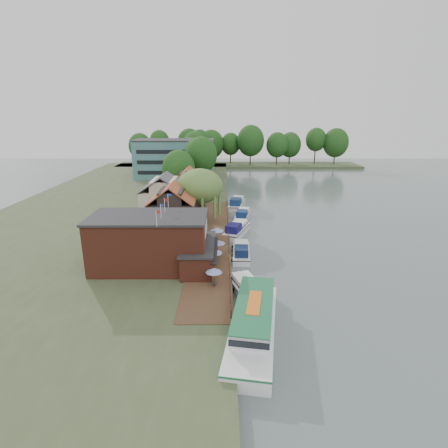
{
  "coord_description": "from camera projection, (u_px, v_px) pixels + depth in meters",
  "views": [
    {
      "loc": [
        -6.05,
        -44.98,
        20.96
      ],
      "look_at": [
        -6.0,
        12.0,
        3.0
      ],
      "focal_mm": 28.0,
      "sensor_mm": 36.0,
      "label": 1
    }
  ],
  "objects": [
    {
      "name": "land_bank",
      "position": [
        122.0,
        205.0,
        82.41
      ],
      "size": [
        50.0,
        140.0,
        1.0
      ],
      "primitive_type": "cube",
      "color": "#384728",
      "rests_on": "ground"
    },
    {
      "name": "hotel_block",
      "position": [
        175.0,
        159.0,
        113.8
      ],
      "size": [
        25.4,
        12.4,
        12.3
      ],
      "primitive_type": null,
      "color": "#38666B",
      "rests_on": "land_bank"
    },
    {
      "name": "umbrella_3",
      "position": [
        210.0,
        244.0,
        52.59
      ],
      "size": [
        2.15,
        2.15,
        2.38
      ],
      "primitive_type": null,
      "color": "navy",
      "rests_on": "quay_deck"
    },
    {
      "name": "cruiser_0",
      "position": [
        249.0,
        288.0,
        41.58
      ],
      "size": [
        5.96,
        10.19,
        2.34
      ],
      "primitive_type": null,
      "rotation": [
        0.0,
        0.0,
        0.31
      ],
      "color": "white",
      "rests_on": "ground"
    },
    {
      "name": "swan",
      "position": [
        238.0,
        315.0,
        37.69
      ],
      "size": [
        0.44,
        0.44,
        0.44
      ],
      "primitive_type": "sphere",
      "color": "white",
      "rests_on": "ground"
    },
    {
      "name": "bank_tree_5",
      "position": [
        200.0,
        148.0,
        136.9
      ],
      "size": [
        7.75,
        7.75,
        14.41
      ],
      "primitive_type": null,
      "color": "#143811",
      "rests_on": "land_bank"
    },
    {
      "name": "cottage_a",
      "position": [
        173.0,
        208.0,
        60.96
      ],
      "size": [
        8.6,
        7.6,
        8.5
      ],
      "primitive_type": null,
      "color": "black",
      "rests_on": "land_bank"
    },
    {
      "name": "tour_boat",
      "position": [
        253.0,
        321.0,
        33.98
      ],
      "size": [
        6.83,
        16.05,
        3.4
      ],
      "primitive_type": null,
      "rotation": [
        0.0,
        0.0,
        -0.16
      ],
      "color": "silver",
      "rests_on": "ground"
    },
    {
      "name": "cottage_b",
      "position": [
        165.0,
        196.0,
        70.5
      ],
      "size": [
        9.6,
        8.6,
        8.5
      ],
      "primitive_type": null,
      "color": "beige",
      "rests_on": "land_bank"
    },
    {
      "name": "umbrella_1",
      "position": [
        214.0,
        257.0,
        47.66
      ],
      "size": [
        2.43,
        2.43,
        2.38
      ],
      "primitive_type": null,
      "color": "navy",
      "rests_on": "quay_deck"
    },
    {
      "name": "quay_deck",
      "position": [
        212.0,
        239.0,
        58.42
      ],
      "size": [
        6.0,
        50.0,
        0.1
      ],
      "primitive_type": "cube",
      "color": "#47301E",
      "rests_on": "land_bank"
    },
    {
      "name": "bank_tree_2",
      "position": [
        198.0,
        161.0,
        101.62
      ],
      "size": [
        7.98,
        7.98,
        13.71
      ],
      "primitive_type": null,
      "color": "#143811",
      "rests_on": "land_bank"
    },
    {
      "name": "cruiser_2",
      "position": [
        237.0,
        228.0,
        63.45
      ],
      "size": [
        6.39,
        10.44,
        2.41
      ],
      "primitive_type": null,
      "rotation": [
        0.0,
        0.0,
        -0.35
      ],
      "color": "silver",
      "rests_on": "ground"
    },
    {
      "name": "cruiser_1",
      "position": [
        241.0,
        250.0,
        53.48
      ],
      "size": [
        3.3,
        9.22,
        2.18
      ],
      "primitive_type": null,
      "rotation": [
        0.0,
        0.0,
        -0.04
      ],
      "color": "silver",
      "rests_on": "ground"
    },
    {
      "name": "umbrella_4",
      "position": [
        217.0,
        235.0,
        56.59
      ],
      "size": [
        2.31,
        2.31,
        2.38
      ],
      "primitive_type": null,
      "color": "#1C479A",
      "rests_on": "quay_deck"
    },
    {
      "name": "bank_tree_3",
      "position": [
        189.0,
        155.0,
        121.58
      ],
      "size": [
        7.38,
        7.38,
        12.45
      ],
      "primitive_type": null,
      "color": "#143811",
      "rests_on": "land_bank"
    },
    {
      "name": "ground",
      "position": [
        267.0,
        270.0,
        49.2
      ],
      "size": [
        260.0,
        260.0,
        0.0
      ],
      "primitive_type": "plane",
      "color": "#4F5B5B",
      "rests_on": "ground"
    },
    {
      "name": "bank_tree_4",
      "position": [
        195.0,
        151.0,
        127.77
      ],
      "size": [
        8.89,
        8.89,
        14.1
      ],
      "primitive_type": null,
      "color": "#143811",
      "rests_on": "land_bank"
    },
    {
      "name": "quay_rail",
      "position": [
        228.0,
        235.0,
        58.76
      ],
      "size": [
        0.2,
        49.0,
        1.0
      ],
      "primitive_type": null,
      "color": "black",
      "rests_on": "land_bank"
    },
    {
      "name": "umbrella_2",
      "position": [
        218.0,
        248.0,
        51.15
      ],
      "size": [
        2.28,
        2.28,
        2.38
      ],
      "primitive_type": null,
      "color": "navy",
      "rests_on": "quay_deck"
    },
    {
      "name": "cruiser_4",
      "position": [
        237.0,
        202.0,
        81.83
      ],
      "size": [
        5.14,
        10.93,
        2.57
      ],
      "primitive_type": null,
      "rotation": [
        0.0,
        0.0,
        -0.17
      ],
      "color": "silver",
      "rests_on": "ground"
    },
    {
      "name": "bank_tree_0",
      "position": [
        179.0,
        173.0,
        87.58
      ],
      "size": [
        8.27,
        8.27,
        11.6
      ],
      "primitive_type": null,
      "color": "#143811",
      "rests_on": "land_bank"
    },
    {
      "name": "umbrella_0",
      "position": [
        214.0,
        277.0,
        41.86
      ],
      "size": [
        2.05,
        2.05,
        2.38
      ],
      "primitive_type": null,
      "color": "navy",
      "rests_on": "quay_deck"
    },
    {
      "name": "cruiser_3",
      "position": [
        243.0,
        214.0,
        72.83
      ],
      "size": [
        4.62,
        9.69,
        2.23
      ],
      "primitive_type": null,
      "rotation": [
        0.0,
        0.0,
        -0.18
      ],
      "color": "silver",
      "rests_on": "ground"
    },
    {
      "name": "pub",
      "position": [
        165.0,
        241.0,
        46.84
      ],
      "size": [
        20.0,
        11.0,
        7.3
      ],
      "primitive_type": null,
      "color": "maroon",
      "rests_on": "land_bank"
    },
    {
      "name": "cottage_c",
      "position": [
        189.0,
        187.0,
        79.09
      ],
      "size": [
        7.6,
        7.6,
        8.5
      ],
      "primitive_type": null,
      "color": "black",
      "rests_on": "land_bank"
    },
    {
      "name": "bank_tree_1",
      "position": [
        202.0,
        164.0,
        93.95
      ],
      "size": [
        8.36,
        8.36,
        14.37
      ],
      "primitive_type": null,
      "color": "#143811",
      "rests_on": "land_bank"
    },
    {
      "name": "willow",
      "position": [
        200.0,
        196.0,
        65.45
      ],
      "size": [
        8.6,
        8.6,
        10.43
      ],
      "primitive_type": null,
      "color": "#476B2D",
      "rests_on": "land_bank"
    }
  ]
}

